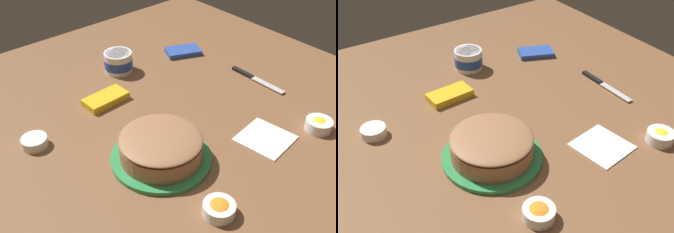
% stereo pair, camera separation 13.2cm
% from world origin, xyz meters
% --- Properties ---
extents(ground_plane, '(1.54, 1.54, 0.00)m').
position_xyz_m(ground_plane, '(0.00, 0.00, 0.00)').
color(ground_plane, brown).
extents(frosted_cake, '(0.29, 0.29, 0.09)m').
position_xyz_m(frosted_cake, '(0.19, 0.17, 0.04)').
color(frosted_cake, '#339351').
rests_on(frosted_cake, ground_plane).
extents(frosting_tub, '(0.11, 0.11, 0.08)m').
position_xyz_m(frosting_tub, '(-0.02, -0.33, 0.04)').
color(frosting_tub, white).
rests_on(frosting_tub, ground_plane).
extents(spreading_knife, '(0.02, 0.24, 0.01)m').
position_xyz_m(spreading_knife, '(-0.37, 0.05, 0.01)').
color(spreading_knife, silver).
rests_on(spreading_knife, ground_plane).
extents(sprinkle_bowl_rainbow, '(0.08, 0.08, 0.03)m').
position_xyz_m(sprinkle_bowl_rainbow, '(0.44, -0.12, 0.02)').
color(sprinkle_bowl_rainbow, white).
rests_on(sprinkle_bowl_rainbow, ground_plane).
extents(sprinkle_bowl_orange, '(0.08, 0.08, 0.04)m').
position_xyz_m(sprinkle_bowl_orange, '(0.21, 0.42, 0.02)').
color(sprinkle_bowl_orange, white).
rests_on(sprinkle_bowl_orange, ground_plane).
extents(sprinkle_bowl_yellow, '(0.08, 0.08, 0.04)m').
position_xyz_m(sprinkle_bowl_yellow, '(-0.28, 0.39, 0.02)').
color(sprinkle_bowl_yellow, white).
rests_on(sprinkle_bowl_yellow, ground_plane).
extents(candy_box_lower, '(0.16, 0.09, 0.03)m').
position_xyz_m(candy_box_lower, '(0.14, -0.18, 0.01)').
color(candy_box_lower, yellow).
rests_on(candy_box_lower, ground_plane).
extents(candy_box_upper, '(0.16, 0.13, 0.02)m').
position_xyz_m(candy_box_upper, '(-0.30, -0.27, 0.01)').
color(candy_box_upper, '#2D51B2').
rests_on(candy_box_upper, ground_plane).
extents(paper_napkin, '(0.17, 0.17, 0.01)m').
position_xyz_m(paper_napkin, '(-0.12, 0.31, 0.00)').
color(paper_napkin, white).
rests_on(paper_napkin, ground_plane).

